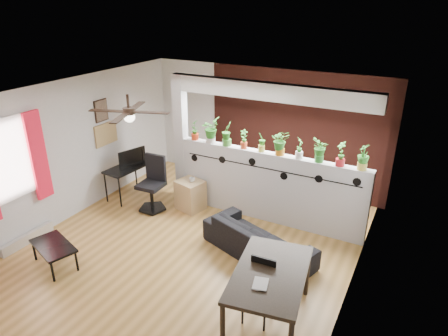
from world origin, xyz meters
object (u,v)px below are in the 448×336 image
potted_plant_4 (262,142)px  office_chair (153,187)px  potted_plant_1 (210,130)px  potted_plant_9 (363,156)px  dining_table (270,277)px  folding_chair (261,284)px  potted_plant_8 (341,153)px  potted_plant_6 (300,147)px  potted_plant_2 (227,133)px  cube_shelf (190,195)px  ceiling_fan (129,113)px  potted_plant_3 (244,138)px  potted_plant_7 (320,150)px  sofa (258,240)px  computer_desk (127,170)px  potted_plant_5 (280,142)px  potted_plant_0 (195,129)px  cup (192,180)px  coffee_table (53,247)px

potted_plant_4 → office_chair: (-1.98, -0.69, -1.06)m
potted_plant_1 → potted_plant_4: 1.06m
potted_plant_9 → dining_table: bearing=-103.3°
folding_chair → potted_plant_8: bearing=81.4°
potted_plant_6 → potted_plant_2: bearing=-180.0°
cube_shelf → dining_table: bearing=-25.7°
ceiling_fan → potted_plant_3: ceiling_fan is taller
potted_plant_7 → potted_plant_9: size_ratio=0.97×
potted_plant_7 → potted_plant_2: bearing=-180.0°
potted_plant_6 → office_chair: potted_plant_6 is taller
potted_plant_6 → potted_plant_9: potted_plant_9 is taller
ceiling_fan → sofa: ceiling_fan is taller
potted_plant_2 → folding_chair: bearing=-54.1°
potted_plant_4 → office_chair: potted_plant_4 is taller
computer_desk → office_chair: (0.80, -0.19, -0.13)m
potted_plant_5 → sofa: potted_plant_5 is taller
potted_plant_0 → potted_plant_3: bearing=0.0°
potted_plant_0 → sofa: 2.55m
potted_plant_5 → computer_desk: bearing=-171.0°
potted_plant_3 → potted_plant_4: potted_plant_3 is taller
ceiling_fan → potted_plant_7: size_ratio=2.86×
potted_plant_0 → potted_plant_1: bearing=0.0°
potted_plant_9 → sofa: 2.16m
cube_shelf → office_chair: 0.75m
potted_plant_9 → potted_plant_6: bearing=180.0°
potted_plant_2 → potted_plant_9: potted_plant_2 is taller
potted_plant_2 → cup: size_ratio=4.14×
potted_plant_8 → potted_plant_0: bearing=180.0°
potted_plant_0 → potted_plant_2: potted_plant_2 is taller
office_chair → dining_table: (3.16, -1.75, 0.22)m
potted_plant_3 → potted_plant_4: 0.35m
potted_plant_4 → computer_desk: 2.98m
potted_plant_6 → potted_plant_7: 0.35m
potted_plant_8 → cube_shelf: size_ratio=0.70×
potted_plant_0 → cube_shelf: potted_plant_0 is taller
potted_plant_7 → coffee_table: 4.56m
potted_plant_6 → cup: size_ratio=3.40×
cube_shelf → coffee_table: 2.72m
potted_plant_9 → computer_desk: bearing=-173.8°
sofa → potted_plant_9: bearing=-119.3°
potted_plant_9 → dining_table: size_ratio=0.28×
ceiling_fan → potted_plant_6: (2.13, 1.80, -0.76)m
potted_plant_8 → cup: bearing=-172.8°
ceiling_fan → potted_plant_8: size_ratio=2.84×
ceiling_fan → cube_shelf: 2.49m
ceiling_fan → cup: size_ratio=10.66×
potted_plant_6 → sofa: (-0.23, -1.14, -1.28)m
potted_plant_2 → folding_chair: 3.16m
potted_plant_1 → cup: 1.04m
coffee_table → potted_plant_0: bearing=74.1°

